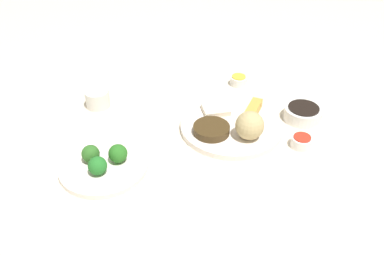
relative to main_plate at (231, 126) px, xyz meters
The scene contains 17 objects.
tabletop 0.06m from the main_plate, 19.61° to the left, with size 2.20×2.20×0.02m, color beige.
main_plate is the anchor object (origin of this frame).
rice_scoop 0.08m from the main_plate, 123.88° to the left, with size 0.07×0.07×0.07m, color tan.
spring_roll 0.07m from the main_plate, 146.12° to the right, with size 0.11×0.03×0.03m, color gold.
crab_rangoon_wonton 0.07m from the main_plate, 56.12° to the right, with size 0.07×0.06×0.01m, color beige.
stir_fry_heap 0.07m from the main_plate, 33.88° to the left, with size 0.10×0.10×0.02m, color #3F2E16.
broccoli_plate 0.36m from the main_plate, 27.45° to the left, with size 0.21×0.21×0.01m, color white.
broccoli_floret_0 0.38m from the main_plate, 31.41° to the left, with size 0.04×0.04×0.04m, color #247128.
broccoli_floret_1 0.38m from the main_plate, 23.80° to the left, with size 0.04×0.04×0.04m, color #2F6825.
broccoli_floret_2 0.32m from the main_plate, 28.53° to the left, with size 0.05×0.05×0.05m, color #296C21.
soy_sauce_bowl 0.21m from the main_plate, 167.04° to the right, with size 0.10×0.10×0.04m, color white.
soy_sauce_bowl_liquid 0.21m from the main_plate, 167.04° to the right, with size 0.09×0.09×0.00m, color black.
sauce_ramekin_sweet_and_sour 0.19m from the main_plate, 156.26° to the left, with size 0.05×0.05×0.03m, color white.
sauce_ramekin_sweet_and_sour_liquid 0.19m from the main_plate, 156.26° to the left, with size 0.04×0.04×0.00m, color red.
sauce_ramekin_hot_mustard 0.25m from the main_plate, 99.64° to the right, with size 0.05×0.05×0.03m, color white.
sauce_ramekin_hot_mustard_liquid 0.25m from the main_plate, 99.64° to the right, with size 0.04×0.04×0.00m, color gold.
teacup 0.40m from the main_plate, 16.34° to the right, with size 0.07×0.07×0.05m, color white.
Camera 1 is at (0.05, 0.87, 0.66)m, focal length 37.60 mm.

